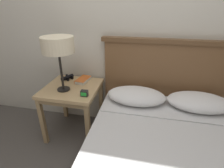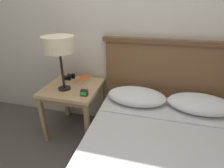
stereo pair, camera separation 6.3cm
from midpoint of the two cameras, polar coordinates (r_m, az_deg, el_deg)
name	(u,v)px [view 2 (the right image)]	position (r m, az deg, el deg)	size (l,w,h in m)	color
wall_back	(125,17)	(1.95, 5.42, 20.94)	(8.00, 0.06, 2.60)	beige
nightstand	(73,92)	(2.00, -11.64, -2.71)	(0.58, 0.58, 0.61)	tan
table_lamp	(59,45)	(1.76, -15.97, 12.02)	(0.31, 0.31, 0.55)	black
book_on_nightstand	(84,79)	(2.06, -8.21, 1.50)	(0.14, 0.22, 0.04)	silver
binoculars_pair	(69,77)	(2.16, -13.05, 2.34)	(0.16, 0.16, 0.05)	black
alarm_clock	(84,93)	(1.73, -8.01, -2.86)	(0.07, 0.05, 0.06)	black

